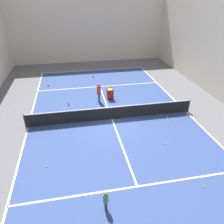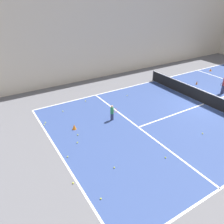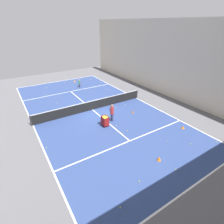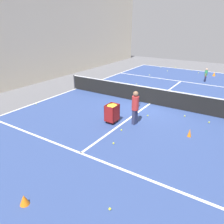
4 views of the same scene
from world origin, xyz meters
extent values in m
plane|color=#5B5B60|center=(0.00, 0.00, 0.00)|extent=(33.82, 33.82, 0.00)
cube|color=navy|center=(0.00, 0.00, 0.00)|extent=(11.44, 22.62, 0.00)
cube|color=white|center=(0.00, 11.31, 0.01)|extent=(11.44, 0.10, 0.00)
cube|color=white|center=(-5.72, 0.00, 0.01)|extent=(0.10, 22.62, 0.00)
cube|color=white|center=(5.72, 0.00, 0.01)|extent=(0.10, 22.62, 0.00)
cube|color=white|center=(0.00, -6.22, 0.01)|extent=(11.44, 0.10, 0.00)
cube|color=white|center=(0.00, 6.22, 0.01)|extent=(11.44, 0.10, 0.00)
cube|color=white|center=(0.00, 0.00, 0.01)|extent=(0.10, 12.44, 0.00)
cube|color=beige|center=(0.00, 14.98, 4.18)|extent=(18.64, 0.15, 8.35)
cylinder|color=#2D2D33|center=(-5.82, 0.00, 0.50)|extent=(0.10, 0.10, 0.99)
cylinder|color=#2D2D33|center=(5.82, 0.00, 0.50)|extent=(0.10, 0.10, 0.99)
cube|color=black|center=(0.00, 0.00, 0.48)|extent=(11.54, 0.03, 0.92)
cube|color=white|center=(0.00, 0.00, 0.97)|extent=(11.54, 0.04, 0.05)
cube|color=#2D3351|center=(-1.64, -7.15, 0.24)|extent=(0.11, 0.17, 0.48)
cylinder|color=#2D8C4C|center=(-1.64, -7.15, 0.70)|extent=(0.22, 0.22, 0.43)
sphere|color=tan|center=(-1.64, -7.15, 0.99)|extent=(0.16, 0.16, 0.16)
torus|color=#B22D2D|center=(-1.68, -6.86, 0.59)|extent=(0.03, 0.28, 0.28)
cube|color=#2D3351|center=(-0.50, 2.93, 0.36)|extent=(0.19, 0.28, 0.72)
cylinder|color=#B22D2D|center=(-0.50, 2.93, 1.04)|extent=(0.36, 0.36, 0.64)
sphere|color=#846047|center=(-0.50, 2.93, 1.48)|extent=(0.24, 0.24, 0.24)
torus|color=black|center=(-0.50, 2.59, 0.88)|extent=(0.06, 0.28, 0.28)
cube|color=maroon|center=(0.48, 3.37, 0.13)|extent=(0.50, 0.61, 0.02)
cube|color=maroon|center=(0.48, 3.08, 0.52)|extent=(0.50, 0.02, 0.76)
cube|color=maroon|center=(0.48, 3.67, 0.52)|extent=(0.50, 0.02, 0.76)
cube|color=maroon|center=(0.24, 3.37, 0.52)|extent=(0.02, 0.61, 0.76)
cube|color=maroon|center=(0.71, 3.37, 0.52)|extent=(0.02, 0.61, 0.76)
ellipsoid|color=yellow|center=(0.48, 3.37, 0.84)|extent=(0.46, 0.57, 0.16)
cylinder|color=black|center=(0.30, 3.16, 0.07)|extent=(0.05, 0.05, 0.13)
cylinder|color=black|center=(0.65, 3.16, 0.07)|extent=(0.05, 0.05, 0.13)
cylinder|color=black|center=(0.30, 3.58, 0.07)|extent=(0.05, 0.05, 0.13)
cylinder|color=black|center=(0.65, 3.58, 0.07)|extent=(0.05, 0.05, 0.13)
cone|color=orange|center=(-0.33, 8.87, 0.15)|extent=(0.25, 0.25, 0.30)
cone|color=orange|center=(-4.82, 7.22, 0.13)|extent=(0.26, 0.26, 0.25)
cone|color=orange|center=(-2.99, 2.79, 0.18)|extent=(0.17, 0.17, 0.35)
sphere|color=yellow|center=(-5.88, 0.95, 0.04)|extent=(0.07, 0.07, 0.07)
sphere|color=yellow|center=(3.02, -6.82, 0.04)|extent=(0.07, 0.07, 0.07)
sphere|color=yellow|center=(-3.50, 8.92, 0.04)|extent=(0.07, 0.07, 0.07)
sphere|color=yellow|center=(5.49, 3.72, 0.04)|extent=(0.07, 0.07, 0.07)
sphere|color=yellow|center=(-0.34, 3.88, 0.04)|extent=(0.07, 0.07, 0.07)
sphere|color=yellow|center=(-3.44, 0.92, 0.04)|extent=(0.07, 0.07, 0.07)
sphere|color=yellow|center=(1.86, 9.51, 0.04)|extent=(0.07, 0.07, 0.07)
sphere|color=yellow|center=(-0.66, 5.02, 0.04)|extent=(0.07, 0.07, 0.07)
sphere|color=yellow|center=(-2.26, 0.80, 0.04)|extent=(0.07, 0.07, 0.07)
sphere|color=yellow|center=(-0.56, 10.02, 0.04)|extent=(0.07, 0.07, 0.07)
sphere|color=yellow|center=(-4.24, -4.10, 0.04)|extent=(0.07, 0.07, 0.07)
sphere|color=yellow|center=(4.17, -1.28, 0.04)|extent=(0.07, 0.07, 0.07)
sphere|color=yellow|center=(5.45, -0.60, 0.04)|extent=(0.07, 0.07, 0.07)
sphere|color=yellow|center=(3.92, -0.60, 0.04)|extent=(0.07, 0.07, 0.07)
sphere|color=yellow|center=(-5.62, 3.85, 0.04)|extent=(0.07, 0.07, 0.07)
sphere|color=yellow|center=(2.59, -3.41, 0.04)|extent=(0.07, 0.07, 0.07)
sphere|color=yellow|center=(4.16, -0.86, 0.04)|extent=(0.07, 0.07, 0.07)
sphere|color=yellow|center=(4.08, -0.28, 0.04)|extent=(0.07, 0.07, 0.07)
sphere|color=yellow|center=(-2.32, 7.82, 0.04)|extent=(0.07, 0.07, 0.07)
sphere|color=yellow|center=(-5.35, 9.79, 0.04)|extent=(0.07, 0.07, 0.07)
sphere|color=yellow|center=(3.64, 10.22, 0.04)|extent=(0.07, 0.07, 0.07)
sphere|color=yellow|center=(-0.66, 1.77, 0.04)|extent=(0.07, 0.07, 0.07)
camera|label=1|loc=(-2.52, -13.07, 7.95)|focal=35.00mm
camera|label=2|loc=(8.92, -13.64, 7.39)|focal=35.00mm
camera|label=3|loc=(6.83, 14.51, 7.95)|focal=28.00mm
camera|label=4|loc=(-4.63, 11.31, 4.44)|focal=35.00mm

